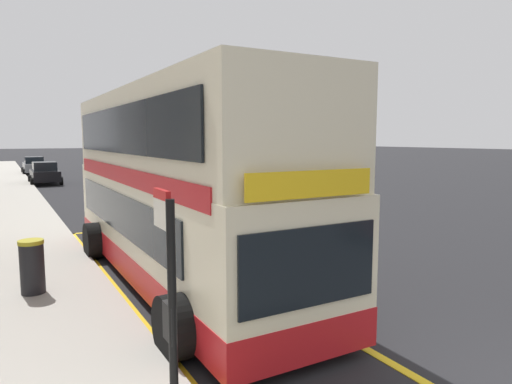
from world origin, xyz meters
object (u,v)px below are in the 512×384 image
(double_decker_bus, at_px, (176,192))
(parked_car_grey_far, at_px, (34,166))
(parked_car_black_distant, at_px, (45,173))
(parked_car_navy_behind, at_px, (167,173))
(bus_stop_sign, at_px, (170,298))
(litter_bin, at_px, (32,266))

(double_decker_bus, bearing_deg, parked_car_grey_far, 91.09)
(double_decker_bus, distance_m, parked_car_black_distant, 26.14)
(parked_car_black_distant, distance_m, parked_car_navy_behind, 8.78)
(bus_stop_sign, bearing_deg, litter_bin, 99.24)
(parked_car_navy_behind, bearing_deg, parked_car_black_distant, 155.56)
(bus_stop_sign, bearing_deg, parked_car_black_distant, 87.40)
(parked_car_black_distant, relative_size, parked_car_navy_behind, 1.00)
(bus_stop_sign, height_order, parked_car_navy_behind, bus_stop_sign)
(double_decker_bus, xyz_separation_m, parked_car_black_distant, (-0.69, 26.10, -1.26))
(double_decker_bus, distance_m, bus_stop_sign, 6.13)
(parked_car_black_distant, bearing_deg, parked_car_grey_far, 89.29)
(litter_bin, bearing_deg, double_decker_bus, -2.32)
(bus_stop_sign, relative_size, parked_car_black_distant, 0.63)
(double_decker_bus, distance_m, parked_car_navy_behind, 23.45)
(parked_car_navy_behind, bearing_deg, parked_car_grey_far, 119.97)
(bus_stop_sign, distance_m, parked_car_grey_far, 42.57)
(double_decker_bus, bearing_deg, parked_car_navy_behind, 72.05)
(parked_car_grey_far, bearing_deg, bus_stop_sign, -92.76)
(parked_car_black_distant, xyz_separation_m, litter_bin, (-2.40, -25.97, -0.10))
(double_decker_bus, relative_size, bus_stop_sign, 3.95)
(parked_car_black_distant, bearing_deg, litter_bin, -96.06)
(parked_car_grey_far, xyz_separation_m, litter_bin, (-2.38, -36.68, -0.10))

